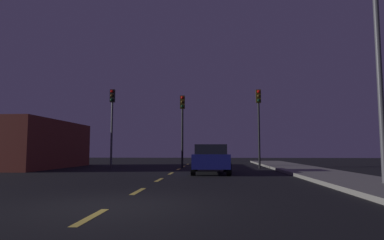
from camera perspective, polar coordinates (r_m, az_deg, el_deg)
The scene contains 15 objects.
ground_plane at distance 14.43m, azimuth -5.31°, elevation -10.07°, with size 80.00×80.00×0.00m, color black.
sidewalk_curb_right at distance 15.19m, azimuth 24.28°, elevation -9.11°, with size 3.00×40.00×0.15m, color gray.
lane_stripe_nearest at distance 6.52m, azimuth -17.07°, elevation -15.74°, with size 0.16×1.60×0.01m, color #EACC4C.
lane_stripe_second at distance 10.13m, azimuth -9.28°, elevation -12.06°, with size 0.16×1.60×0.01m, color #EACC4C.
lane_stripe_third at distance 13.84m, azimuth -5.71°, elevation -10.26°, with size 0.16×1.60×0.01m, color #EACC4C.
lane_stripe_fourth at distance 17.59m, azimuth -3.67°, elevation -9.20°, with size 0.16×1.60×0.01m, color #EACC4C.
lane_stripe_fifth at distance 21.35m, azimuth -2.35°, elevation -8.51°, with size 0.16×1.60×0.01m, color #EACC4C.
lane_stripe_sixth at distance 25.13m, azimuth -1.44°, elevation -8.02°, with size 0.16×1.60×0.01m, color #EACC4C.
lane_stripe_seventh at distance 28.92m, azimuth -0.76°, elevation -7.66°, with size 0.16×1.60×0.01m, color #EACC4C.
traffic_signal_left at distance 23.65m, azimuth -13.67°, elevation 1.16°, with size 0.32×0.38×5.47m.
traffic_signal_center at distance 22.64m, azimuth -1.67°, elevation 0.49°, with size 0.32×0.38×4.98m.
traffic_signal_right at distance 22.78m, azimuth 11.47°, elevation 1.14°, with size 0.32×0.38×5.34m.
car_stopped_ahead at distance 17.59m, azimuth 3.25°, elevation -6.68°, with size 2.00×4.41×1.51m.
street_lamp_right at distance 12.86m, azimuth 28.39°, elevation 10.93°, with size 1.92×0.36×7.82m.
storefront_left at distance 25.44m, azimuth -25.85°, elevation -3.84°, with size 4.56×9.26×3.23m, color maroon.
Camera 1 is at (2.23, -7.20, 1.21)m, focal length 30.82 mm.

